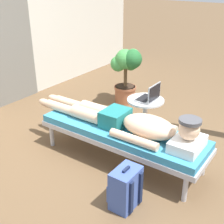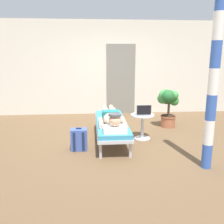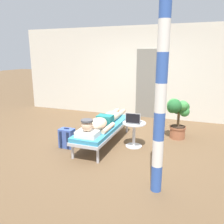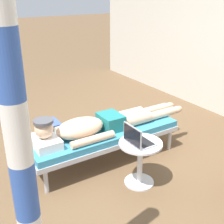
# 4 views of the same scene
# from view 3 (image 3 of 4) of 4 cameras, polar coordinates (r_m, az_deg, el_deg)

# --- Properties ---
(ground_plane) EXTENTS (40.00, 40.00, 0.00)m
(ground_plane) POSITION_cam_3_polar(r_m,az_deg,el_deg) (5.10, -0.06, -7.59)
(ground_plane) COLOR brown
(house_wall_back) EXTENTS (7.60, 0.20, 2.70)m
(house_wall_back) POSITION_cam_3_polar(r_m,az_deg,el_deg) (7.16, 5.81, 9.77)
(house_wall_back) COLOR beige
(house_wall_back) RESTS_ON ground
(house_door_panel) EXTENTS (0.84, 0.03, 2.04)m
(house_door_panel) POSITION_cam_3_polar(r_m,az_deg,el_deg) (6.98, 9.40, 6.82)
(house_door_panel) COLOR slate
(house_door_panel) RESTS_ON ground
(lounge_chair) EXTENTS (0.61, 1.99, 0.42)m
(lounge_chair) POSITION_cam_3_polar(r_m,az_deg,el_deg) (4.94, -2.11, -4.06)
(lounge_chair) COLOR #B7B7BC
(lounge_chair) RESTS_ON ground
(person_reclining) EXTENTS (0.53, 2.17, 0.33)m
(person_reclining) POSITION_cam_3_polar(r_m,az_deg,el_deg) (4.80, -2.60, -2.45)
(person_reclining) COLOR white
(person_reclining) RESTS_ON lounge_chair
(side_table) EXTENTS (0.48, 0.48, 0.52)m
(side_table) POSITION_cam_3_polar(r_m,az_deg,el_deg) (4.80, 5.50, -4.54)
(side_table) COLOR silver
(side_table) RESTS_ON ground
(laptop) EXTENTS (0.31, 0.24, 0.23)m
(laptop) POSITION_cam_3_polar(r_m,az_deg,el_deg) (4.69, 5.40, -2.12)
(laptop) COLOR #A5A8AD
(laptop) RESTS_ON side_table
(backpack) EXTENTS (0.30, 0.26, 0.42)m
(backpack) POSITION_cam_3_polar(r_m,az_deg,el_deg) (4.89, -11.08, -6.40)
(backpack) COLOR #3F59A5
(backpack) RESTS_ON ground
(potted_plant) EXTENTS (0.51, 0.58, 0.94)m
(potted_plant) POSITION_cam_3_polar(r_m,az_deg,el_deg) (5.38, 15.89, -0.27)
(potted_plant) COLOR #9E5B3D
(potted_plant) RESTS_ON ground
(porch_post) EXTENTS (0.15, 0.15, 2.68)m
(porch_post) POSITION_cam_3_polar(r_m,az_deg,el_deg) (3.04, 11.96, 3.44)
(porch_post) COLOR #3359B2
(porch_post) RESTS_ON ground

